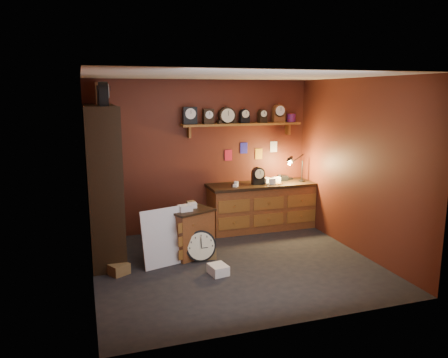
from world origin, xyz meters
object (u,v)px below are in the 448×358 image
shelving_unit (101,176)px  low_cabinet (189,230)px  workbench (262,203)px  big_round_clock (201,246)px

shelving_unit → low_cabinet: shelving_unit is taller
shelving_unit → workbench: bearing=9.9°
low_cabinet → big_round_clock: bearing=-93.3°
shelving_unit → low_cabinet: size_ratio=3.12×
shelving_unit → low_cabinet: 1.57m
big_round_clock → shelving_unit: bearing=152.7°
workbench → big_round_clock: bearing=-141.5°
shelving_unit → low_cabinet: bearing=-18.4°
workbench → low_cabinet: bearing=-150.3°
workbench → big_round_clock: (-1.50, -1.19, -0.24)m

